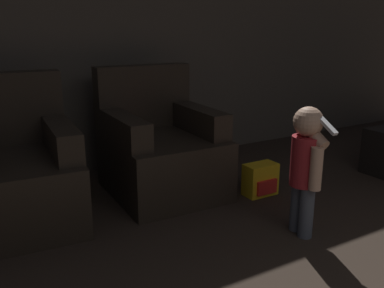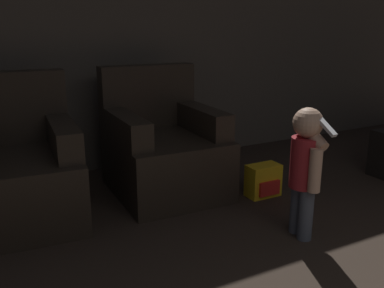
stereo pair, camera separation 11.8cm
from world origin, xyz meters
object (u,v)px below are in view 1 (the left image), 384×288
(armchair_left, at_px, (13,174))
(armchair_right, at_px, (160,150))
(person_toddler, at_px, (306,161))
(toy_backpack, at_px, (261,180))

(armchair_left, xyz_separation_m, armchair_right, (1.09, 0.00, 0.00))
(armchair_right, distance_m, person_toddler, 1.22)
(person_toddler, xyz_separation_m, toy_backpack, (0.19, 0.64, -0.36))
(armchair_right, bearing_deg, armchair_left, -178.22)
(armchair_left, relative_size, armchair_right, 1.00)
(armchair_left, relative_size, person_toddler, 1.18)
(armchair_right, height_order, person_toddler, armchair_right)
(armchair_right, height_order, toy_backpack, armchair_right)
(toy_backpack, bearing_deg, person_toddler, -106.31)
(toy_backpack, bearing_deg, armchair_left, 164.17)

